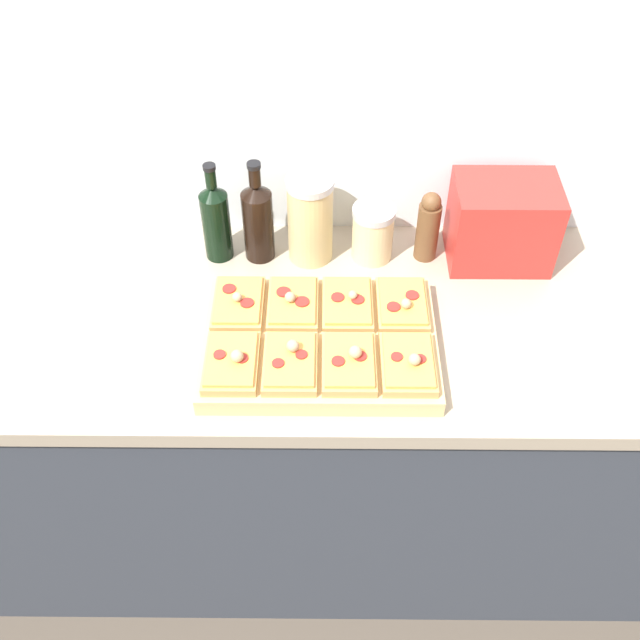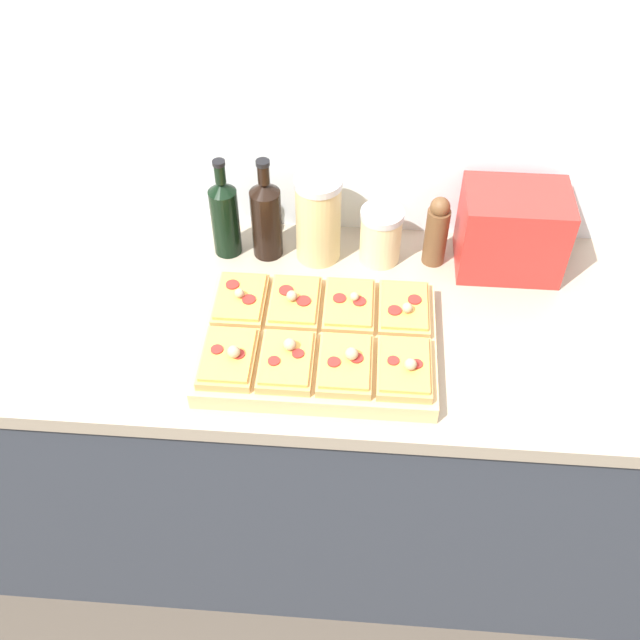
% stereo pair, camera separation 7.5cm
% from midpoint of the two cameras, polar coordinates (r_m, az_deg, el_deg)
% --- Properties ---
extents(ground_plane, '(12.00, 12.00, 0.00)m').
position_cam_midpoint_polar(ground_plane, '(2.33, -0.36, -21.85)').
color(ground_plane, '#4C4238').
extents(wall_back, '(6.00, 0.06, 2.50)m').
position_cam_midpoint_polar(wall_back, '(1.79, -0.27, 15.72)').
color(wall_back, silver).
rests_on(wall_back, ground_plane).
extents(kitchen_counter, '(2.63, 0.67, 0.93)m').
position_cam_midpoint_polar(kitchen_counter, '(2.07, -0.31, -8.69)').
color(kitchen_counter, '#333842').
rests_on(kitchen_counter, ground_plane).
extents(cutting_board, '(0.50, 0.36, 0.04)m').
position_cam_midpoint_polar(cutting_board, '(1.63, -1.34, -1.80)').
color(cutting_board, tan).
rests_on(cutting_board, kitchen_counter).
extents(pizza_slice_back_left, '(0.11, 0.16, 0.05)m').
position_cam_midpoint_polar(pizza_slice_back_left, '(1.67, -7.53, 1.25)').
color(pizza_slice_back_left, tan).
rests_on(pizza_slice_back_left, cutting_board).
extents(pizza_slice_back_midleft, '(0.11, 0.16, 0.05)m').
position_cam_midpoint_polar(pizza_slice_back_midleft, '(1.66, -3.38, 1.24)').
color(pizza_slice_back_midleft, tan).
rests_on(pizza_slice_back_midleft, cutting_board).
extents(pizza_slice_back_midright, '(0.11, 0.16, 0.05)m').
position_cam_midpoint_polar(pizza_slice_back_midright, '(1.66, 0.82, 1.22)').
color(pizza_slice_back_midright, tan).
rests_on(pizza_slice_back_midright, cutting_board).
extents(pizza_slice_back_right, '(0.11, 0.16, 0.05)m').
position_cam_midpoint_polar(pizza_slice_back_right, '(1.66, 5.00, 1.18)').
color(pizza_slice_back_right, tan).
rests_on(pizza_slice_back_right, cutting_board).
extents(pizza_slice_front_left, '(0.11, 0.16, 0.05)m').
position_cam_midpoint_polar(pizza_slice_front_left, '(1.56, -8.14, -3.22)').
color(pizza_slice_front_left, tan).
rests_on(pizza_slice_front_left, cutting_board).
extents(pizza_slice_front_midleft, '(0.11, 0.16, 0.05)m').
position_cam_midpoint_polar(pizza_slice_front_midleft, '(1.55, -3.68, -3.25)').
color(pizza_slice_front_midleft, tan).
rests_on(pizza_slice_front_midleft, cutting_board).
extents(pizza_slice_front_midright, '(0.11, 0.16, 0.06)m').
position_cam_midpoint_polar(pizza_slice_front_midright, '(1.54, 0.84, -3.29)').
color(pizza_slice_front_midright, tan).
rests_on(pizza_slice_front_midright, cutting_board).
extents(pizza_slice_front_right, '(0.11, 0.16, 0.05)m').
position_cam_midpoint_polar(pizza_slice_front_right, '(1.55, 5.35, -3.33)').
color(pizza_slice_front_right, tan).
rests_on(pizza_slice_front_right, cutting_board).
extents(olive_oil_bottle, '(0.07, 0.07, 0.26)m').
position_cam_midpoint_polar(olive_oil_bottle, '(1.82, -9.13, 7.51)').
color(olive_oil_bottle, black).
rests_on(olive_oil_bottle, kitchen_counter).
extents(wine_bottle, '(0.07, 0.07, 0.27)m').
position_cam_midpoint_polar(wine_bottle, '(1.80, -5.96, 7.60)').
color(wine_bottle, black).
rests_on(wine_bottle, kitchen_counter).
extents(grain_jar_tall, '(0.11, 0.11, 0.23)m').
position_cam_midpoint_polar(grain_jar_tall, '(1.79, -1.97, 7.70)').
color(grain_jar_tall, tan).
rests_on(grain_jar_tall, kitchen_counter).
extents(grain_jar_short, '(0.10, 0.10, 0.14)m').
position_cam_midpoint_polar(grain_jar_short, '(1.82, 2.85, 6.65)').
color(grain_jar_short, beige).
rests_on(grain_jar_short, kitchen_counter).
extents(pepper_mill, '(0.06, 0.06, 0.19)m').
position_cam_midpoint_polar(pepper_mill, '(1.82, 7.06, 7.06)').
color(pepper_mill, brown).
rests_on(pepper_mill, kitchen_counter).
extents(toaster_oven, '(0.27, 0.17, 0.21)m').
position_cam_midpoint_polar(toaster_oven, '(1.84, 12.57, 7.22)').
color(toaster_oven, red).
rests_on(toaster_oven, kitchen_counter).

